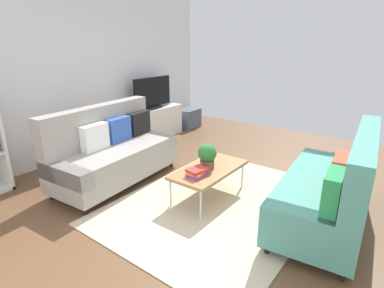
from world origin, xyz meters
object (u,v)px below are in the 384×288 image
Objects in this scene: couch_beige at (113,151)px; bottle_0 at (139,108)px; tv_console at (153,123)px; vase_0 at (130,110)px; coffee_table at (209,170)px; table_book_0 at (197,174)px; potted_plant at (207,156)px; tv at (153,93)px; storage_trunk at (188,118)px; couch_green at (331,188)px.

couch_beige is 1.80m from bottle_0.
tv_console is 0.70m from vase_0.
coffee_table is (0.39, -1.42, -0.06)m from couch_beige.
table_book_0 is at bearing -175.78° from coffee_table.
bottle_0 reaches higher than potted_plant.
potted_plant is (-0.03, 0.01, 0.21)m from coffee_table.
potted_plant is 2.65m from bottle_0.
potted_plant reaches higher than tv_console.
potted_plant is (-1.53, -2.42, -0.35)m from tv.
tv_console is 2.69× the size of storage_trunk.
couch_green is 3.93m from bottle_0.
storage_trunk is 4.21× the size of vase_0.
tv is 1.92× the size of storage_trunk.
tv is 8.09× the size of vase_0.
table_book_0 is (-1.79, -2.46, -0.51)m from tv.
couch_beige is at bearing -146.16° from bottle_0.
storage_trunk is 1.75m from vase_0.
potted_plant is at bearing -110.84° from vase_0.
storage_trunk is at bearing -5.10° from vase_0.
storage_trunk reaches higher than coffee_table.
potted_plant reaches higher than table_book_0.
vase_0 is at bearing 150.98° from bottle_0.
tv reaches higher than tv_console.
bottle_0 is at bearing -150.94° from couch_beige.
coffee_table is 0.21m from potted_plant.
vase_0 is 0.19m from bottle_0.
storage_trunk is at bearing 52.62° from couch_green.
couch_beige is at bearing -140.60° from vase_0.
table_book_0 is at bearing 89.47° from couch_beige.
tv is at bearing -6.88° from vase_0.
tv reaches higher than couch_beige.
tv is at bearing 2.74° from bottle_0.
vase_0 is at bearing 174.90° from storage_trunk.
tv_console reaches higher than table_book_0.
vase_0 reaches higher than potted_plant.
tv_console is 1.11m from storage_trunk.
coffee_table is at bearing -114.20° from bottle_0.
bottle_0 is (1.48, 0.99, 0.26)m from couch_beige.
couch_green is 1.45m from coffee_table.
tv reaches higher than potted_plant.
coffee_table is at bearing 100.67° from couch_beige.
potted_plant is 0.31m from table_book_0.
storage_trunk is 1.56× the size of potted_plant.
vase_0 is at bearing 69.16° from potted_plant.
couch_beige is 0.99× the size of couch_green.
table_book_0 is at bearing -140.56° from storage_trunk.
potted_plant is at bearing 99.81° from couch_beige.
coffee_table is 0.79× the size of tv_console.
storage_trunk is 2.17× the size of table_book_0.
table_book_0 is 1.94× the size of vase_0.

